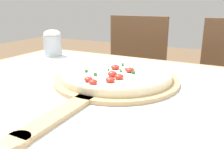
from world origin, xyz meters
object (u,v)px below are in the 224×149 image
Objects in this scene: pizza_peel at (113,81)px; chair_left at (131,78)px; pizza at (116,74)px; flour_cup at (53,43)px.

chair_left reaches higher than pizza_peel.
pizza_peel is at bearing -70.17° from chair_left.
pizza is at bearing -69.61° from chair_left.
flour_cup is (-0.44, 0.24, 0.06)m from pizza_peel.
pizza reaches higher than pizza_peel.
chair_left is 7.43× the size of flour_cup.
chair_left is (-0.23, 0.71, -0.22)m from pizza_peel.
flour_cup reaches higher than pizza.
chair_left is at bearing 108.74° from pizza.
chair_left is (-0.23, 0.69, -0.24)m from pizza.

